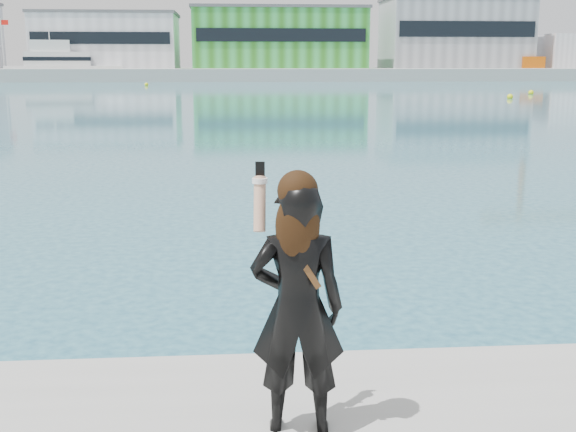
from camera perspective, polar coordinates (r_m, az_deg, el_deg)
name	(u,v)px	position (r m, az deg, el deg)	size (l,w,h in m)	color
far_quay	(234,74)	(134.17, -4.29, 11.16)	(320.00, 40.00, 2.00)	#9E9E99
warehouse_white	(108,40)	(133.90, -14.04, 13.31)	(24.48, 15.35, 9.50)	silver
warehouse_green	(278,38)	(132.49, -0.76, 13.89)	(30.60, 16.36, 10.50)	#2C8220
warehouse_grey_right	(454,33)	(138.35, 13.00, 13.93)	(25.50, 15.35, 12.50)	gray
ancillary_shed	(575,51)	(144.47, 21.72, 12.01)	(12.00, 10.00, 6.00)	silver
flagpole_left	(3,40)	(130.62, -21.61, 12.78)	(1.28, 0.16, 8.00)	silver
flagpole_right	(363,41)	(127.26, 5.98, 13.57)	(1.28, 0.16, 8.00)	silver
motor_yacht	(61,66)	(124.60, -17.50, 11.22)	(18.92, 8.88, 8.52)	white
buoy_near	(510,99)	(64.12, 17.13, 8.85)	(0.50, 0.50, 0.50)	#F7F70D
buoy_far	(146,86)	(97.78, -11.12, 10.07)	(0.50, 0.50, 0.50)	#F7F70D
buoy_extra	(531,94)	(73.78, 18.64, 9.11)	(0.50, 0.50, 0.50)	#F7F70D
woman	(297,301)	(4.23, 0.73, -6.71)	(0.58, 0.41, 1.60)	black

